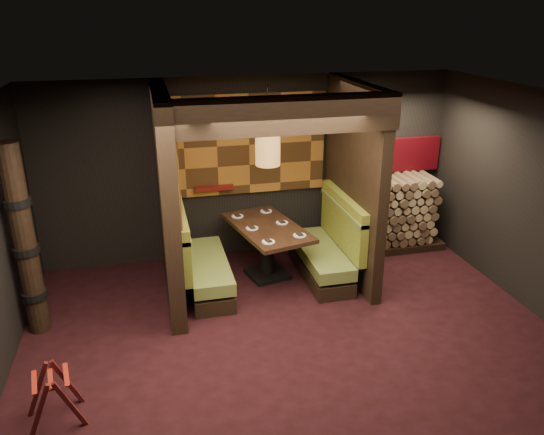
{
  "coord_description": "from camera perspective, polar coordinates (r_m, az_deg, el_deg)",
  "views": [
    {
      "loc": [
        -1.55,
        -5.12,
        3.76
      ],
      "look_at": [
        0.0,
        1.3,
        1.15
      ],
      "focal_mm": 35.0,
      "sensor_mm": 36.0,
      "label": 1
    }
  ],
  "objects": [
    {
      "name": "floor",
      "position": [
        6.55,
        2.75,
        -13.64
      ],
      "size": [
        6.5,
        5.5,
        0.02
      ],
      "primitive_type": "cube",
      "color": "black",
      "rests_on": "ground"
    },
    {
      "name": "tapa_side_panel",
      "position": [
        7.21,
        -10.59,
        5.83
      ],
      "size": [
        0.04,
        1.85,
        1.45
      ],
      "primitive_type": "cube",
      "color": "#975D1F",
      "rests_on": "partition_left"
    },
    {
      "name": "ceiling",
      "position": [
        5.43,
        3.3,
        11.97
      ],
      "size": [
        6.5,
        5.5,
        0.02
      ],
      "primitive_type": "cube",
      "color": "black",
      "rests_on": "ground"
    },
    {
      "name": "partition_left",
      "position": [
        7.17,
        -11.23,
        2.11
      ],
      "size": [
        0.2,
        2.2,
        2.85
      ],
      "primitive_type": "cube",
      "color": "black",
      "rests_on": "floor"
    },
    {
      "name": "totem_column",
      "position": [
        6.9,
        -25.05,
        -2.5
      ],
      "size": [
        0.31,
        0.31,
        2.4
      ],
      "color": "black",
      "rests_on": "floor"
    },
    {
      "name": "place_settings",
      "position": [
        7.71,
        -0.52,
        -0.82
      ],
      "size": [
        0.89,
        1.32,
        0.03
      ],
      "color": "white",
      "rests_on": "dining_table"
    },
    {
      "name": "partition_right",
      "position": [
        7.75,
        8.7,
        3.78
      ],
      "size": [
        0.15,
        2.1,
        2.85
      ],
      "primitive_type": "cube",
      "color": "black",
      "rests_on": "floor"
    },
    {
      "name": "booth_bench_left",
      "position": [
        7.58,
        -7.74,
        -4.96
      ],
      "size": [
        0.68,
        1.6,
        1.14
      ],
      "color": "black",
      "rests_on": "floor"
    },
    {
      "name": "mosaic_header",
      "position": [
        8.98,
        12.27,
        6.52
      ],
      "size": [
        1.83,
        0.1,
        0.56
      ],
      "primitive_type": "cube",
      "color": "maroon",
      "rests_on": "wall_back"
    },
    {
      "name": "wall_front",
      "position": [
        3.67,
        15.97,
        -19.04
      ],
      "size": [
        6.5,
        0.02,
        2.85
      ],
      "primitive_type": "cube",
      "color": "black",
      "rests_on": "ground"
    },
    {
      "name": "tapa_back_panel",
      "position": [
        8.21,
        -2.51,
        7.88
      ],
      "size": [
        2.4,
        0.06,
        1.55
      ],
      "primitive_type": "cube",
      "color": "#975D1F",
      "rests_on": "wall_back"
    },
    {
      "name": "luggage_rack",
      "position": [
        5.77,
        -22.45,
        -17.2
      ],
      "size": [
        0.62,
        0.49,
        0.61
      ],
      "color": "#441111",
      "rests_on": "floor"
    },
    {
      "name": "header_beam",
      "position": [
        6.12,
        1.11,
        10.92
      ],
      "size": [
        2.85,
        0.18,
        0.44
      ],
      "primitive_type": "cube",
      "color": "black",
      "rests_on": "partition_left"
    },
    {
      "name": "wall_back",
      "position": [
        8.36,
        -2.36,
        5.34
      ],
      "size": [
        6.5,
        0.02,
        2.85
      ],
      "primitive_type": "cube",
      "color": "black",
      "rests_on": "ground"
    },
    {
      "name": "firewood_stack",
      "position": [
        8.97,
        12.72,
        0.46
      ],
      "size": [
        1.73,
        0.7,
        1.22
      ],
      "color": "black",
      "rests_on": "floor"
    },
    {
      "name": "lacquer_shelf",
      "position": [
        8.24,
        -6.28,
        3.19
      ],
      "size": [
        0.6,
        0.12,
        0.07
      ],
      "primitive_type": "cube",
      "color": "#59110E",
      "rests_on": "wall_back"
    },
    {
      "name": "dining_table",
      "position": [
        7.8,
        -0.51,
        -2.5
      ],
      "size": [
        1.17,
        1.69,
        0.82
      ],
      "color": "black",
      "rests_on": "floor"
    },
    {
      "name": "bay_front_post",
      "position": [
        8.02,
        8.61,
        4.38
      ],
      "size": [
        0.08,
        0.08,
        2.85
      ],
      "primitive_type": "cube",
      "color": "black",
      "rests_on": "floor"
    },
    {
      "name": "pendant_lamp",
      "position": [
        7.3,
        -0.46,
        7.38
      ],
      "size": [
        0.34,
        0.34,
        1.1
      ],
      "color": "olive",
      "rests_on": "ceiling"
    },
    {
      "name": "booth_bench_right",
      "position": [
        7.96,
        5.95,
        -3.54
      ],
      "size": [
        0.68,
        1.6,
        1.14
      ],
      "color": "black",
      "rests_on": "floor"
    }
  ]
}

